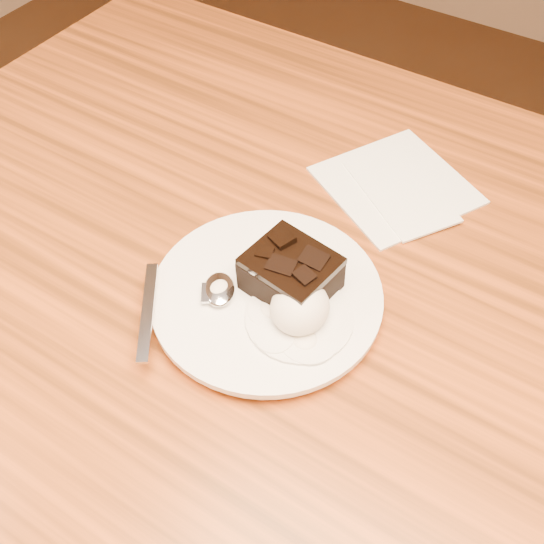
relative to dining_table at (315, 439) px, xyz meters
The scene contains 10 objects.
floor 0.38m from the dining_table, ahead, with size 4.00×4.00×0.00m, color #442510.
dining_table is the anchor object (origin of this frame).
plate 0.39m from the dining_table, 123.48° to the right, with size 0.23×0.23×0.02m, color white.
brownie 0.42m from the dining_table, 118.73° to the right, with size 0.08×0.07×0.04m, color black.
ice_cream_scoop 0.42m from the dining_table, 88.40° to the right, with size 0.06×0.06×0.05m, color white.
melt_puddle 0.40m from the dining_table, 88.40° to the right, with size 0.10×0.10×0.00m, color white.
spoon 0.42m from the dining_table, 131.66° to the right, with size 0.03×0.17×0.01m, color silver, non-canonical shape.
napkin 0.41m from the dining_table, 92.88° to the left, with size 0.16×0.16×0.01m, color white.
crumb_a 0.40m from the dining_table, 99.56° to the right, with size 0.01×0.01×0.00m, color black.
crumb_b 0.40m from the dining_table, 149.05° to the right, with size 0.01×0.01×0.00m, color black.
Camera 1 is at (0.17, -0.39, 1.27)m, focal length 42.05 mm.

